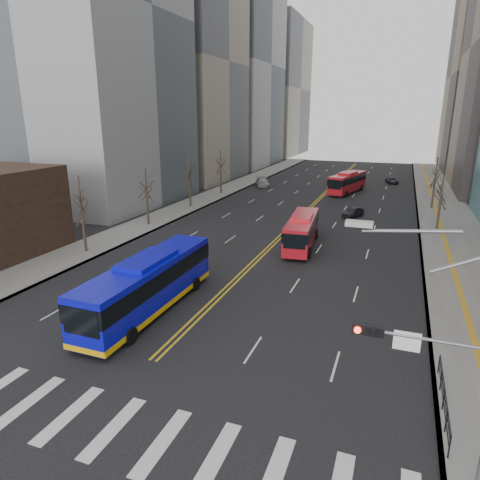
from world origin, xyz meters
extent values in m
plane|color=black|center=(0.00, 0.00, 0.00)|extent=(220.00, 220.00, 0.00)
cube|color=gray|center=(17.50, 45.00, 0.07)|extent=(7.00, 130.00, 0.15)
cube|color=gray|center=(-16.50, 45.00, 0.07)|extent=(5.00, 130.00, 0.15)
cube|color=silver|center=(-3.55, 0.00, 0.01)|extent=(0.70, 4.00, 0.01)
cube|color=silver|center=(-1.18, 0.00, 0.01)|extent=(0.70, 4.00, 0.01)
cube|color=silver|center=(1.18, 0.00, 0.01)|extent=(0.70, 4.00, 0.01)
cube|color=silver|center=(3.55, 0.00, 0.01)|extent=(0.70, 4.00, 0.01)
cube|color=silver|center=(5.91, 0.00, 0.01)|extent=(0.70, 4.00, 0.01)
cube|color=silver|center=(8.27, 0.00, 0.01)|extent=(0.70, 4.00, 0.01)
cube|color=gold|center=(-0.20, 55.00, 0.01)|extent=(0.15, 100.00, 0.01)
cube|color=gold|center=(0.20, 55.00, 0.01)|extent=(0.15, 100.00, 0.01)
cube|color=gray|center=(-31.00, 40.00, 26.00)|extent=(22.00, 24.00, 52.00)
cube|color=gray|center=(-31.00, 66.00, 22.00)|extent=(22.00, 22.00, 44.00)
cube|color=gray|center=(-30.00, 93.00, 24.00)|extent=(20.00, 26.00, 48.00)
cube|color=gray|center=(-29.00, 125.00, 20.00)|extent=(18.00, 30.00, 40.00)
cylinder|color=gray|center=(12.95, 2.00, 5.50)|extent=(4.50, 0.12, 0.12)
cube|color=black|center=(11.00, 2.00, 5.50)|extent=(1.10, 0.28, 0.38)
cylinder|color=#FF190C|center=(10.65, 1.84, 5.50)|extent=(0.24, 0.08, 0.24)
cylinder|color=black|center=(11.00, 1.84, 5.50)|extent=(0.24, 0.08, 0.24)
cylinder|color=black|center=(11.35, 1.84, 5.50)|extent=(0.24, 0.08, 0.24)
cube|color=white|center=(12.30, 2.00, 5.30)|extent=(0.90, 0.06, 0.70)
cube|color=#999993|center=(10.40, 2.00, 9.30)|extent=(0.90, 0.35, 0.18)
cube|color=black|center=(14.30, 6.00, 1.15)|extent=(0.04, 6.00, 0.04)
cylinder|color=black|center=(14.30, 3.00, 0.65)|extent=(0.06, 0.06, 1.00)
cylinder|color=black|center=(14.30, 4.50, 0.65)|extent=(0.06, 0.06, 1.00)
cylinder|color=black|center=(14.30, 6.00, 0.65)|extent=(0.06, 0.06, 1.00)
cylinder|color=black|center=(14.30, 7.50, 0.65)|extent=(0.06, 0.06, 1.00)
cylinder|color=black|center=(14.30, 9.00, 0.65)|extent=(0.06, 0.06, 1.00)
cylinder|color=#33271F|center=(-16.00, 19.00, 1.95)|extent=(0.28, 0.28, 3.90)
cylinder|color=#33271F|center=(-16.00, 30.00, 1.80)|extent=(0.28, 0.28, 3.60)
cylinder|color=#33271F|center=(-16.00, 41.00, 2.00)|extent=(0.28, 0.28, 4.00)
cylinder|color=#33271F|center=(-16.00, 52.00, 1.90)|extent=(0.28, 0.28, 3.80)
cylinder|color=#33271F|center=(16.00, 40.00, 1.75)|extent=(0.28, 0.28, 3.50)
cylinder|color=#33271F|center=(16.00, 52.00, 1.88)|extent=(0.28, 0.28, 3.75)
cube|color=#0D0EC6|center=(-3.47, 10.32, 1.91)|extent=(2.75, 13.05, 3.13)
cube|color=black|center=(-3.47, 10.32, 2.51)|extent=(2.81, 13.07, 1.11)
cube|color=#0D0EC6|center=(-3.47, 10.32, 3.58)|extent=(2.19, 4.57, 0.40)
cube|color=yellow|center=(-3.47, 10.32, 0.55)|extent=(2.81, 13.07, 0.35)
cylinder|color=black|center=(-4.84, 6.15, 0.50)|extent=(0.30, 1.00, 1.00)
cylinder|color=black|center=(-2.13, 6.14, 0.50)|extent=(0.30, 1.00, 1.00)
cylinder|color=black|center=(-4.82, 14.50, 0.50)|extent=(0.30, 1.00, 1.00)
cylinder|color=black|center=(-2.11, 14.49, 0.50)|extent=(0.30, 1.00, 1.00)
cube|color=red|center=(2.88, 28.11, 1.65)|extent=(3.26, 10.34, 2.61)
cube|color=black|center=(2.88, 28.11, 2.18)|extent=(3.32, 10.37, 0.95)
cube|color=red|center=(2.88, 28.11, 3.06)|extent=(2.18, 3.72, 0.40)
cylinder|color=black|center=(2.04, 24.76, 0.50)|extent=(0.39, 1.02, 1.00)
cylinder|color=black|center=(4.34, 24.98, 0.50)|extent=(0.39, 1.02, 1.00)
cylinder|color=black|center=(1.43, 31.24, 0.50)|extent=(0.39, 1.02, 1.00)
cylinder|color=black|center=(3.73, 31.46, 0.50)|extent=(0.39, 1.02, 1.00)
cube|color=red|center=(3.32, 60.36, 1.76)|extent=(5.03, 11.20, 2.83)
cube|color=black|center=(3.32, 60.36, 2.32)|extent=(5.09, 11.24, 1.02)
cube|color=red|center=(3.32, 60.36, 3.28)|extent=(2.85, 4.19, 0.40)
cylinder|color=black|center=(1.27, 57.27, 0.50)|extent=(0.53, 1.04, 1.00)
cylinder|color=black|center=(3.69, 56.67, 0.50)|extent=(0.53, 1.04, 1.00)
cylinder|color=black|center=(2.95, 64.06, 0.50)|extent=(0.53, 1.04, 1.00)
cylinder|color=black|center=(5.36, 63.46, 0.50)|extent=(0.53, 1.04, 1.00)
imported|color=white|center=(-6.94, 17.42, 0.67)|extent=(2.20, 4.28, 1.34)
imported|color=black|center=(6.27, 42.99, 0.64)|extent=(2.83, 4.04, 1.28)
imported|color=gray|center=(-11.94, 61.70, 0.75)|extent=(4.06, 5.55, 1.49)
imported|color=black|center=(10.06, 73.50, 0.55)|extent=(2.76, 4.26, 1.09)
camera|label=1|loc=(11.53, -12.26, 12.83)|focal=32.00mm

